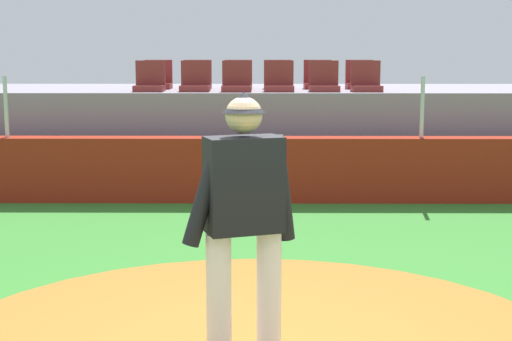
{
  "coord_description": "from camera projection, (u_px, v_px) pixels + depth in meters",
  "views": [
    {
      "loc": [
        0.05,
        -4.84,
        2.23
      ],
      "look_at": [
        0.0,
        2.24,
        1.12
      ],
      "focal_mm": 53.39,
      "sensor_mm": 36.0,
      "label": 1
    }
  ],
  "objects": [
    {
      "name": "stadium_chair_10",
      "position": [
        318.0,
        80.0,
        13.26
      ],
      "size": [
        0.48,
        0.44,
        0.5
      ],
      "rotation": [
        0.0,
        0.0,
        3.14
      ],
      "color": "maroon",
      "rests_on": "bleacher_platform"
    },
    {
      "name": "stadium_chair_11",
      "position": [
        360.0,
        80.0,
        13.27
      ],
      "size": [
        0.48,
        0.44,
        0.5
      ],
      "rotation": [
        0.0,
        0.0,
        3.14
      ],
      "color": "maroon",
      "rests_on": "bleacher_platform"
    },
    {
      "name": "fence_post_right",
      "position": [
        422.0,
        107.0,
        11.21
      ],
      "size": [
        0.06,
        0.06,
        0.91
      ],
      "primitive_type": "cylinder",
      "color": "silver",
      "rests_on": "brick_barrier"
    },
    {
      "name": "stadium_chair_1",
      "position": [
        195.0,
        82.0,
        12.42
      ],
      "size": [
        0.48,
        0.44,
        0.5
      ],
      "rotation": [
        0.0,
        0.0,
        3.14
      ],
      "color": "maroon",
      "rests_on": "bleacher_platform"
    },
    {
      "name": "pitcher",
      "position": [
        244.0,
        207.0,
        4.9
      ],
      "size": [
        0.76,
        0.4,
        1.76
      ],
      "rotation": [
        0.0,
        0.0,
        0.34
      ],
      "color": "white",
      "rests_on": "pitchers_mound"
    },
    {
      "name": "stadium_chair_9",
      "position": [
        278.0,
        80.0,
        13.26
      ],
      "size": [
        0.48,
        0.44,
        0.5
      ],
      "rotation": [
        0.0,
        0.0,
        3.14
      ],
      "color": "maroon",
      "rests_on": "bleacher_platform"
    },
    {
      "name": "stadium_chair_4",
      "position": [
        324.0,
        82.0,
        12.39
      ],
      "size": [
        0.48,
        0.44,
        0.5
      ],
      "rotation": [
        0.0,
        0.0,
        3.14
      ],
      "color": "maroon",
      "rests_on": "bleacher_platform"
    },
    {
      "name": "stadium_chair_5",
      "position": [
        366.0,
        82.0,
        12.39
      ],
      "size": [
        0.48,
        0.44,
        0.5
      ],
      "rotation": [
        0.0,
        0.0,
        3.14
      ],
      "color": "maroon",
      "rests_on": "bleacher_platform"
    },
    {
      "name": "stadium_chair_2",
      "position": [
        237.0,
        82.0,
        12.36
      ],
      "size": [
        0.48,
        0.44,
        0.5
      ],
      "rotation": [
        0.0,
        0.0,
        3.14
      ],
      "color": "maroon",
      "rests_on": "bleacher_platform"
    },
    {
      "name": "fence_post_left",
      "position": [
        6.0,
        107.0,
        11.26
      ],
      "size": [
        0.06,
        0.06,
        0.91
      ],
      "primitive_type": "cylinder",
      "color": "silver",
      "rests_on": "brick_barrier"
    },
    {
      "name": "stadium_chair_8",
      "position": [
        238.0,
        80.0,
        13.26
      ],
      "size": [
        0.48,
        0.44,
        0.5
      ],
      "rotation": [
        0.0,
        0.0,
        3.14
      ],
      "color": "maroon",
      "rests_on": "bleacher_platform"
    },
    {
      "name": "stadium_chair_3",
      "position": [
        279.0,
        82.0,
        12.38
      ],
      "size": [
        0.48,
        0.44,
        0.5
      ],
      "rotation": [
        0.0,
        0.0,
        3.14
      ],
      "color": "maroon",
      "rests_on": "bleacher_platform"
    },
    {
      "name": "stadium_chair_0",
      "position": [
        150.0,
        82.0,
        12.41
      ],
      "size": [
        0.48,
        0.44,
        0.5
      ],
      "rotation": [
        0.0,
        0.0,
        3.14
      ],
      "color": "maroon",
      "rests_on": "bleacher_platform"
    },
    {
      "name": "stadium_chair_6",
      "position": [
        158.0,
        80.0,
        13.27
      ],
      "size": [
        0.48,
        0.44,
        0.5
      ],
      "rotation": [
        0.0,
        0.0,
        3.14
      ],
      "color": "maroon",
      "rests_on": "bleacher_platform"
    },
    {
      "name": "bleacher_platform",
      "position": [
        259.0,
        132.0,
        13.7
      ],
      "size": [
        15.9,
        3.42,
        1.58
      ],
      "primitive_type": "cube",
      "color": "gray",
      "rests_on": "ground_plane"
    },
    {
      "name": "brick_barrier",
      "position": [
        258.0,
        169.0,
        11.38
      ],
      "size": [
        16.01,
        0.4,
        0.96
      ],
      "primitive_type": "cube",
      "color": "maroon",
      "rests_on": "ground_plane"
    },
    {
      "name": "stadium_chair_7",
      "position": [
        197.0,
        80.0,
        13.26
      ],
      "size": [
        0.48,
        0.44,
        0.5
      ],
      "rotation": [
        0.0,
        0.0,
        3.14
      ],
      "color": "maroon",
      "rests_on": "bleacher_platform"
    }
  ]
}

